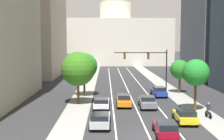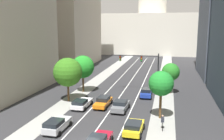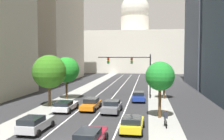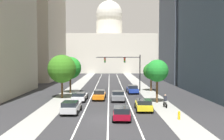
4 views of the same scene
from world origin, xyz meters
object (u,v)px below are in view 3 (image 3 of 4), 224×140
Objects in this scene: car_orange at (91,104)px; street_tree_mid_right at (160,76)px; car_blue at (139,96)px; street_tree_mid_left at (66,70)px; capitol_building at (135,48)px; street_tree_near_left at (49,72)px; car_white at (66,106)px; traffic_signal_mast at (134,66)px; street_tree_near_right at (164,75)px; car_gray at (112,106)px; car_yellow at (132,123)px; cyclist at (166,118)px; car_silver at (35,123)px; car_crimson at (90,137)px.

car_orange is 0.77× the size of street_tree_mid_right.
car_blue is 12.03m from street_tree_mid_left.
car_blue is at bearing -86.57° from capitol_building.
car_orange is 7.30m from street_tree_near_left.
street_tree_mid_right is at bearing -96.69° from car_white.
traffic_signal_mast is 1.30× the size of street_tree_mid_left.
traffic_signal_mast is 1.38× the size of street_tree_mid_right.
street_tree_near_right is (12.56, 11.04, 3.12)m from car_white.
traffic_signal_mast is 5.02m from street_tree_near_right.
car_gray reaches higher than car_white.
street_tree_near_right is (4.86, 0.02, -1.27)m from traffic_signal_mast.
car_yellow is at bearing -39.36° from street_tree_near_left.
street_tree_near_left is (-11.77, -5.29, 3.93)m from car_blue.
car_blue is at bearing -73.15° from traffic_signal_mast.
car_blue is 0.66× the size of street_tree_mid_left.
street_tree_near_right reaches higher than car_blue.
traffic_signal_mast is 17.14m from cyclist.
street_tree_near_right is at bearing -31.52° from car_silver.
street_tree_mid_left is 1.07× the size of street_tree_mid_right.
car_white is 0.53× the size of traffic_signal_mast.
cyclist is at bearing -93.04° from street_tree_near_right.
street_tree_mid_left is (-10.45, -2.45, -0.50)m from traffic_signal_mast.
car_yellow is 19.68m from street_tree_mid_left.
traffic_signal_mast is 13.08m from street_tree_mid_right.
car_yellow is 0.86× the size of car_orange.
street_tree_near_left reaches higher than street_tree_mid_right.
car_blue is at bearing 9.01° from cyclist.
car_blue is at bearing 105.71° from street_tree_mid_right.
car_silver reaches higher than car_yellow.
car_orange is 13.00m from car_crimson.
car_white is 12.76m from cyclist.
capitol_building is 9.21× the size of car_crimson.
car_crimson is 0.63× the size of street_tree_near_left.
car_gray is 0.98× the size of car_crimson.
car_crimson is at bearing 169.26° from car_blue.
street_tree_near_right is at bearing -47.59° from car_white.
car_gray is 12.64m from street_tree_mid_left.
street_tree_mid_left reaches higher than street_tree_near_right.
car_silver is at bearing -178.91° from car_white.
traffic_signal_mast is (7.70, 11.02, 4.39)m from car_white.
capitol_building is 82.04m from street_tree_mid_right.
car_silver is at bearing -111.69° from traffic_signal_mast.
car_yellow is (4.31, -87.01, -9.58)m from capitol_building.
car_gray is 0.94× the size of car_white.
car_yellow is 7.19m from street_tree_mid_right.
street_tree_mid_left is 1.23× the size of street_tree_near_right.
street_tree_near_left is (-6.02, 1.22, 3.95)m from car_orange.
traffic_signal_mast reaches higher than street_tree_mid_left.
street_tree_mid_left is at bearing 38.20° from car_yellow.
car_blue is 0.81× the size of street_tree_near_right.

